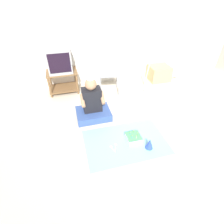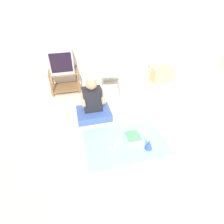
{
  "view_description": "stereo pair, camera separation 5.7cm",
  "coord_description": "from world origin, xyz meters",
  "px_view_note": "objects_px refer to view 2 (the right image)",
  "views": [
    {
      "loc": [
        -1.13,
        -2.04,
        2.11
      ],
      "look_at": [
        -0.51,
        0.22,
        0.35
      ],
      "focal_mm": 28.0,
      "sensor_mm": 36.0,
      "label": 1
    },
    {
      "loc": [
        -1.07,
        -2.06,
        2.11
      ],
      "look_at": [
        -0.51,
        0.22,
        0.35
      ],
      "focal_mm": 28.0,
      "sensor_mm": 36.0,
      "label": 2
    }
  ],
  "objects_px": {
    "cardboard_box_stack": "(161,73)",
    "dust_mop": "(151,75)",
    "book_pile": "(174,77)",
    "tv": "(61,60)",
    "folding_chair": "(110,68)",
    "party_hat_blue": "(149,144)",
    "person_seated": "(93,105)",
    "birthday_cake": "(133,138)"
  },
  "relations": [
    {
      "from": "cardboard_box_stack",
      "to": "dust_mop",
      "type": "bearing_deg",
      "value": -140.25
    },
    {
      "from": "book_pile",
      "to": "tv",
      "type": "bearing_deg",
      "value": -179.77
    },
    {
      "from": "folding_chair",
      "to": "dust_mop",
      "type": "height_order",
      "value": "dust_mop"
    },
    {
      "from": "folding_chair",
      "to": "dust_mop",
      "type": "distance_m",
      "value": 0.96
    },
    {
      "from": "dust_mop",
      "to": "party_hat_blue",
      "type": "relative_size",
      "value": 6.76
    },
    {
      "from": "cardboard_box_stack",
      "to": "tv",
      "type": "bearing_deg",
      "value": 179.45
    },
    {
      "from": "tv",
      "to": "book_pile",
      "type": "height_order",
      "value": "tv"
    },
    {
      "from": "party_hat_blue",
      "to": "book_pile",
      "type": "bearing_deg",
      "value": 52.21
    },
    {
      "from": "book_pile",
      "to": "party_hat_blue",
      "type": "distance_m",
      "value": 2.75
    },
    {
      "from": "tv",
      "to": "book_pile",
      "type": "bearing_deg",
      "value": 0.23
    },
    {
      "from": "dust_mop",
      "to": "book_pile",
      "type": "xyz_separation_m",
      "value": [
        0.92,
        0.44,
        -0.34
      ]
    },
    {
      "from": "cardboard_box_stack",
      "to": "book_pile",
      "type": "distance_m",
      "value": 0.47
    },
    {
      "from": "folding_chair",
      "to": "book_pile",
      "type": "height_order",
      "value": "folding_chair"
    },
    {
      "from": "dust_mop",
      "to": "tv",
      "type": "bearing_deg",
      "value": 167.73
    },
    {
      "from": "person_seated",
      "to": "cardboard_box_stack",
      "type": "bearing_deg",
      "value": 29.58
    },
    {
      "from": "person_seated",
      "to": "birthday_cake",
      "type": "height_order",
      "value": "person_seated"
    },
    {
      "from": "dust_mop",
      "to": "book_pile",
      "type": "relative_size",
      "value": 6.29
    },
    {
      "from": "birthday_cake",
      "to": "party_hat_blue",
      "type": "distance_m",
      "value": 0.29
    },
    {
      "from": "tv",
      "to": "folding_chair",
      "type": "height_order",
      "value": "tv"
    },
    {
      "from": "tv",
      "to": "dust_mop",
      "type": "xyz_separation_m",
      "value": [
        1.95,
        -0.42,
        -0.39
      ]
    },
    {
      "from": "cardboard_box_stack",
      "to": "book_pile",
      "type": "xyz_separation_m",
      "value": [
        0.44,
        0.04,
        -0.16
      ]
    },
    {
      "from": "folding_chair",
      "to": "party_hat_blue",
      "type": "height_order",
      "value": "folding_chair"
    },
    {
      "from": "birthday_cake",
      "to": "folding_chair",
      "type": "bearing_deg",
      "value": 89.46
    },
    {
      "from": "book_pile",
      "to": "birthday_cake",
      "type": "height_order",
      "value": "birthday_cake"
    },
    {
      "from": "cardboard_box_stack",
      "to": "book_pile",
      "type": "height_order",
      "value": "cardboard_box_stack"
    },
    {
      "from": "tv",
      "to": "party_hat_blue",
      "type": "height_order",
      "value": "tv"
    },
    {
      "from": "dust_mop",
      "to": "book_pile",
      "type": "bearing_deg",
      "value": 25.32
    },
    {
      "from": "birthday_cake",
      "to": "party_hat_blue",
      "type": "xyz_separation_m",
      "value": [
        0.17,
        -0.23,
        0.05
      ]
    },
    {
      "from": "birthday_cake",
      "to": "party_hat_blue",
      "type": "relative_size",
      "value": 1.27
    },
    {
      "from": "dust_mop",
      "to": "person_seated",
      "type": "height_order",
      "value": "dust_mop"
    },
    {
      "from": "person_seated",
      "to": "tv",
      "type": "bearing_deg",
      "value": 113.2
    },
    {
      "from": "book_pile",
      "to": "birthday_cake",
      "type": "distance_m",
      "value": 2.69
    },
    {
      "from": "tv",
      "to": "dust_mop",
      "type": "relative_size",
      "value": 0.4
    },
    {
      "from": "cardboard_box_stack",
      "to": "party_hat_blue",
      "type": "xyz_separation_m",
      "value": [
        -1.25,
        -2.14,
        -0.09
      ]
    },
    {
      "from": "party_hat_blue",
      "to": "folding_chair",
      "type": "bearing_deg",
      "value": 94.69
    },
    {
      "from": "folding_chair",
      "to": "person_seated",
      "type": "xyz_separation_m",
      "value": [
        -0.54,
        -0.88,
        -0.3
      ]
    },
    {
      "from": "tv",
      "to": "person_seated",
      "type": "bearing_deg",
      "value": -66.8
    },
    {
      "from": "tv",
      "to": "cardboard_box_stack",
      "type": "height_order",
      "value": "tv"
    },
    {
      "from": "dust_mop",
      "to": "birthday_cake",
      "type": "xyz_separation_m",
      "value": [
        -0.94,
        -1.51,
        -0.31
      ]
    },
    {
      "from": "tv",
      "to": "birthday_cake",
      "type": "distance_m",
      "value": 2.29
    },
    {
      "from": "party_hat_blue",
      "to": "person_seated",
      "type": "bearing_deg",
      "value": 123.93
    },
    {
      "from": "tv",
      "to": "dust_mop",
      "type": "height_order",
      "value": "dust_mop"
    }
  ]
}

